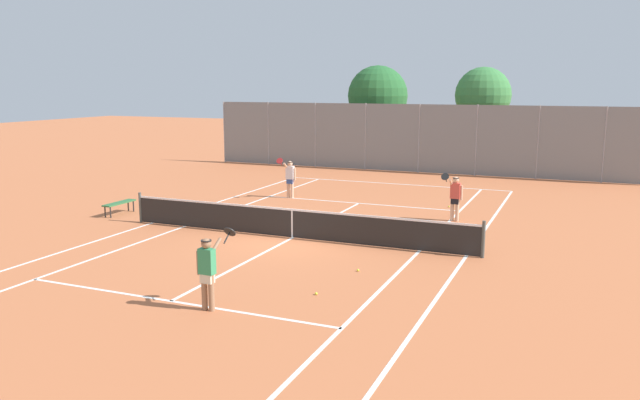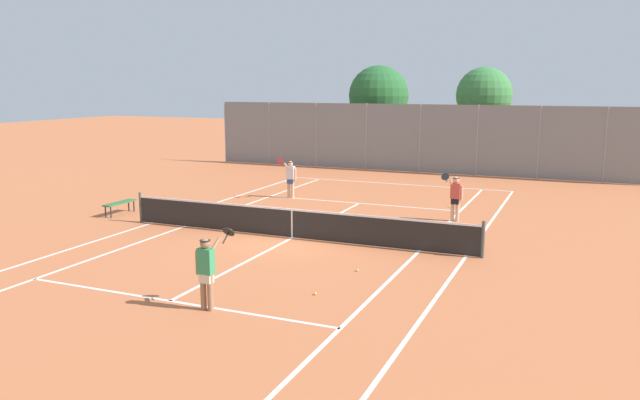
{
  "view_description": "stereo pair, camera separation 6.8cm",
  "coord_description": "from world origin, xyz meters",
  "px_view_note": "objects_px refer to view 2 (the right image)",
  "views": [
    {
      "loc": [
        8.33,
        -17.46,
        4.83
      ],
      "look_at": [
        0.33,
        1.5,
        1.0
      ],
      "focal_mm": 35.0,
      "sensor_mm": 36.0,
      "label": 1
    },
    {
      "loc": [
        8.39,
        -17.44,
        4.83
      ],
      "look_at": [
        0.33,
        1.5,
        1.0
      ],
      "focal_mm": 35.0,
      "sensor_mm": 36.0,
      "label": 2
    }
  ],
  "objects_px": {
    "loose_tennis_ball_0": "(205,268)",
    "loose_tennis_ball_1": "(292,189)",
    "courtside_bench": "(120,204)",
    "tree_behind_right": "(485,97)",
    "player_far_left": "(290,177)",
    "loose_tennis_ball_2": "(315,294)",
    "tennis_net": "(292,222)",
    "loose_tennis_ball_3": "(357,270)",
    "loose_tennis_ball_5": "(449,207)",
    "tree_behind_left": "(380,98)",
    "player_far_right": "(455,196)",
    "loose_tennis_ball_4": "(332,234)",
    "player_near_side": "(206,269)"
  },
  "relations": [
    {
      "from": "player_far_left",
      "to": "player_near_side",
      "type": "bearing_deg",
      "value": -71.84
    },
    {
      "from": "tennis_net",
      "to": "loose_tennis_ball_3",
      "type": "relative_size",
      "value": 181.82
    },
    {
      "from": "loose_tennis_ball_0",
      "to": "loose_tennis_ball_1",
      "type": "xyz_separation_m",
      "value": [
        -3.37,
        12.37,
        0.0
      ]
    },
    {
      "from": "player_far_left",
      "to": "loose_tennis_ball_0",
      "type": "xyz_separation_m",
      "value": [
        2.49,
        -10.39,
        -0.89
      ]
    },
    {
      "from": "loose_tennis_ball_3",
      "to": "tree_behind_right",
      "type": "xyz_separation_m",
      "value": [
        -0.19,
        21.92,
        4.07
      ]
    },
    {
      "from": "loose_tennis_ball_2",
      "to": "tree_behind_left",
      "type": "bearing_deg",
      "value": 104.26
    },
    {
      "from": "player_far_right",
      "to": "tree_behind_right",
      "type": "distance_m",
      "value": 15.18
    },
    {
      "from": "player_near_side",
      "to": "tree_behind_left",
      "type": "height_order",
      "value": "tree_behind_left"
    },
    {
      "from": "loose_tennis_ball_0",
      "to": "player_far_right",
      "type": "bearing_deg",
      "value": 59.8
    },
    {
      "from": "loose_tennis_ball_1",
      "to": "loose_tennis_ball_4",
      "type": "xyz_separation_m",
      "value": [
        5.06,
        -7.55,
        0.0
      ]
    },
    {
      "from": "loose_tennis_ball_1",
      "to": "loose_tennis_ball_3",
      "type": "height_order",
      "value": "same"
    },
    {
      "from": "loose_tennis_ball_0",
      "to": "loose_tennis_ball_1",
      "type": "relative_size",
      "value": 1.0
    },
    {
      "from": "loose_tennis_ball_4",
      "to": "loose_tennis_ball_5",
      "type": "bearing_deg",
      "value": 67.16
    },
    {
      "from": "tennis_net",
      "to": "loose_tennis_ball_3",
      "type": "bearing_deg",
      "value": -39.58
    },
    {
      "from": "loose_tennis_ball_0",
      "to": "loose_tennis_ball_5",
      "type": "distance_m",
      "value": 11.74
    },
    {
      "from": "player_far_left",
      "to": "loose_tennis_ball_2",
      "type": "bearing_deg",
      "value": -61.67
    },
    {
      "from": "player_far_left",
      "to": "loose_tennis_ball_1",
      "type": "bearing_deg",
      "value": 113.97
    },
    {
      "from": "loose_tennis_ball_0",
      "to": "courtside_bench",
      "type": "distance_m",
      "value": 8.38
    },
    {
      "from": "player_far_right",
      "to": "loose_tennis_ball_2",
      "type": "height_order",
      "value": "player_far_right"
    },
    {
      "from": "loose_tennis_ball_3",
      "to": "courtside_bench",
      "type": "distance_m",
      "value": 11.24
    },
    {
      "from": "player_near_side",
      "to": "player_far_right",
      "type": "xyz_separation_m",
      "value": [
        3.18,
        11.07,
        0.0
      ]
    },
    {
      "from": "loose_tennis_ball_3",
      "to": "courtside_bench",
      "type": "relative_size",
      "value": 0.04
    },
    {
      "from": "loose_tennis_ball_1",
      "to": "tree_behind_left",
      "type": "xyz_separation_m",
      "value": [
        0.85,
        10.64,
        4.01
      ]
    },
    {
      "from": "tennis_net",
      "to": "loose_tennis_ball_1",
      "type": "height_order",
      "value": "tennis_net"
    },
    {
      "from": "tree_behind_right",
      "to": "player_far_left",
      "type": "bearing_deg",
      "value": -115.34
    },
    {
      "from": "player_far_left",
      "to": "tree_behind_right",
      "type": "relative_size",
      "value": 0.31
    },
    {
      "from": "loose_tennis_ball_4",
      "to": "courtside_bench",
      "type": "relative_size",
      "value": 0.04
    },
    {
      "from": "player_far_left",
      "to": "loose_tennis_ball_0",
      "type": "distance_m",
      "value": 10.72
    },
    {
      "from": "player_far_left",
      "to": "courtside_bench",
      "type": "bearing_deg",
      "value": -128.02
    },
    {
      "from": "loose_tennis_ball_5",
      "to": "tree_behind_left",
      "type": "height_order",
      "value": "tree_behind_left"
    },
    {
      "from": "player_near_side",
      "to": "loose_tennis_ball_0",
      "type": "relative_size",
      "value": 26.88
    },
    {
      "from": "tree_behind_left",
      "to": "loose_tennis_ball_3",
      "type": "bearing_deg",
      "value": -73.72
    },
    {
      "from": "player_near_side",
      "to": "loose_tennis_ball_5",
      "type": "xyz_separation_m",
      "value": [
        2.5,
        13.51,
        -0.89
      ]
    },
    {
      "from": "loose_tennis_ball_4",
      "to": "player_near_side",
      "type": "bearing_deg",
      "value": -89.43
    },
    {
      "from": "courtside_bench",
      "to": "tennis_net",
      "type": "bearing_deg",
      "value": -5.93
    },
    {
      "from": "tennis_net",
      "to": "player_far_left",
      "type": "height_order",
      "value": "player_far_left"
    },
    {
      "from": "player_far_right",
      "to": "tree_behind_right",
      "type": "xyz_separation_m",
      "value": [
        -1.33,
        14.78,
        3.18
      ]
    },
    {
      "from": "player_near_side",
      "to": "courtside_bench",
      "type": "relative_size",
      "value": 1.18
    },
    {
      "from": "loose_tennis_ball_1",
      "to": "tree_behind_right",
      "type": "height_order",
      "value": "tree_behind_right"
    },
    {
      "from": "loose_tennis_ball_3",
      "to": "tree_behind_right",
      "type": "bearing_deg",
      "value": 90.5
    },
    {
      "from": "tennis_net",
      "to": "loose_tennis_ball_2",
      "type": "distance_m",
      "value": 5.55
    },
    {
      "from": "tennis_net",
      "to": "player_far_left",
      "type": "relative_size",
      "value": 6.76
    },
    {
      "from": "player_far_right",
      "to": "loose_tennis_ball_3",
      "type": "height_order",
      "value": "player_far_right"
    },
    {
      "from": "player_near_side",
      "to": "player_far_left",
      "type": "xyz_separation_m",
      "value": [
        -4.25,
        12.97,
        0.0
      ]
    },
    {
      "from": "courtside_bench",
      "to": "player_far_right",
      "type": "bearing_deg",
      "value": 17.57
    },
    {
      "from": "loose_tennis_ball_5",
      "to": "courtside_bench",
      "type": "height_order",
      "value": "courtside_bench"
    },
    {
      "from": "player_near_side",
      "to": "loose_tennis_ball_1",
      "type": "xyz_separation_m",
      "value": [
        -5.13,
        14.94,
        -0.89
      ]
    },
    {
      "from": "player_far_left",
      "to": "tree_behind_left",
      "type": "relative_size",
      "value": 0.3
    },
    {
      "from": "loose_tennis_ball_0",
      "to": "tree_behind_left",
      "type": "distance_m",
      "value": 23.5
    },
    {
      "from": "loose_tennis_ball_2",
      "to": "loose_tennis_ball_3",
      "type": "xyz_separation_m",
      "value": [
        0.28,
        2.14,
        0.0
      ]
    }
  ]
}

